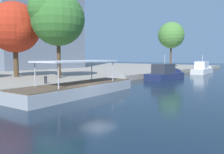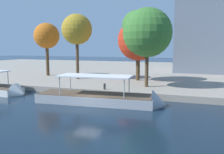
% 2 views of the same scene
% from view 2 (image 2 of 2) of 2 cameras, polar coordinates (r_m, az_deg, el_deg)
% --- Properties ---
extents(ground_plane, '(220.00, 220.00, 0.00)m').
position_cam_2_polar(ground_plane, '(23.35, -5.97, -7.55)').
color(ground_plane, '#142333').
extents(dock_promenade, '(120.00, 55.00, 0.75)m').
position_cam_2_polar(dock_promenade, '(54.61, 8.86, 1.38)').
color(dock_promenade, gray).
rests_on(dock_promenade, ground_plane).
extents(tour_boat_2, '(13.92, 4.22, 4.24)m').
position_cam_2_polar(tour_boat_2, '(24.94, -1.74, -5.68)').
color(tour_boat_2, '#9EA3A8').
rests_on(tour_boat_2, ground_plane).
extents(mooring_bollard_0, '(0.31, 0.31, 0.77)m').
position_cam_2_polar(mooring_bollard_0, '(29.01, -1.83, -2.23)').
color(mooring_bollard_0, '#2D2D33').
rests_on(mooring_bollard_0, dock_promenade).
extents(tree_2, '(4.58, 4.58, 9.50)m').
position_cam_2_polar(tree_2, '(44.50, -15.40, 9.70)').
color(tree_2, '#4C3823').
rests_on(tree_2, dock_promenade).
extents(tree_3, '(4.91, 4.91, 10.48)m').
position_cam_2_polar(tree_3, '(38.88, -8.70, 11.43)').
color(tree_3, '#4C3823').
rests_on(tree_3, dock_promenade).
extents(tree_4, '(6.38, 6.44, 9.48)m').
position_cam_2_polar(tree_4, '(36.78, 6.35, 8.98)').
color(tree_4, '#4C3823').
rests_on(tree_4, dock_promenade).
extents(tree_5, '(6.62, 6.36, 10.22)m').
position_cam_2_polar(tree_5, '(30.93, 8.07, 10.70)').
color(tree_5, '#4C3823').
rests_on(tree_5, dock_promenade).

